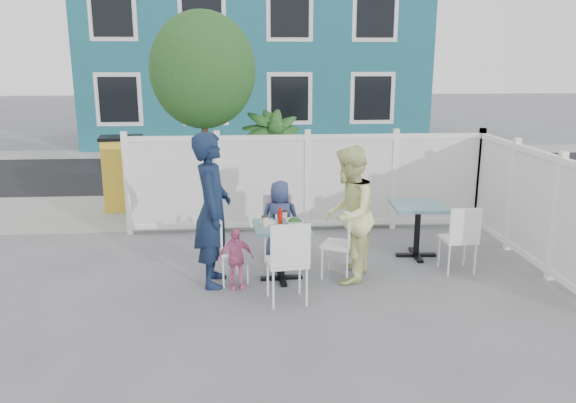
{
  "coord_description": "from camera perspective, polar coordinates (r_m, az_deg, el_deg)",
  "views": [
    {
      "loc": [
        -0.91,
        -6.54,
        2.77
      ],
      "look_at": [
        -0.35,
        0.67,
        0.94
      ],
      "focal_mm": 35.0,
      "sensor_mm": 36.0,
      "label": 1
    }
  ],
  "objects": [
    {
      "name": "spare_table",
      "position": [
        8.21,
        13.07,
        -1.48
      ],
      "size": [
        0.78,
        0.78,
        0.78
      ],
      "rotation": [
        0.0,
        0.0,
        -0.06
      ],
      "color": "slate",
      "rests_on": "ground"
    },
    {
      "name": "plate_side",
      "position": [
        7.22,
        -2.04,
        -2.1
      ],
      "size": [
        0.21,
        0.21,
        0.01
      ],
      "primitive_type": "cylinder",
      "color": "white",
      "rests_on": "main_table"
    },
    {
      "name": "boy",
      "position": [
        7.93,
        -0.81,
        -1.91
      ],
      "size": [
        0.59,
        0.42,
        1.14
      ],
      "primitive_type": "imported",
      "rotation": [
        0.0,
        0.0,
        3.03
      ],
      "color": "navy",
      "rests_on": "ground"
    },
    {
      "name": "chair_back",
      "position": [
        8.01,
        -1.09,
        -2.08
      ],
      "size": [
        0.43,
        0.41,
        0.9
      ],
      "rotation": [
        0.0,
        0.0,
        3.09
      ],
      "color": "white",
      "rests_on": "ground"
    },
    {
      "name": "chair_left",
      "position": [
        7.13,
        -6.5,
        -4.33
      ],
      "size": [
        0.51,
        0.52,
        0.88
      ],
      "rotation": [
        0.0,
        0.0,
        -1.18
      ],
      "color": "white",
      "rests_on": "ground"
    },
    {
      "name": "pepper_shaker",
      "position": [
        7.37,
        -1.41,
        -1.54
      ],
      "size": [
        0.03,
        0.03,
        0.07
      ],
      "primitive_type": "cylinder",
      "color": "black",
      "rests_on": "main_table"
    },
    {
      "name": "main_table",
      "position": [
        7.17,
        -0.68,
        -3.67
      ],
      "size": [
        0.73,
        0.73,
        0.73
      ],
      "rotation": [
        0.0,
        0.0,
        0.06
      ],
      "color": "slate",
      "rests_on": "ground"
    },
    {
      "name": "near_sidewalk",
      "position": [
        10.74,
        0.58,
        -0.7
      ],
      "size": [
        24.0,
        2.6,
        0.01
      ],
      "primitive_type": "cube",
      "color": "gray",
      "rests_on": "ground"
    },
    {
      "name": "toddler",
      "position": [
        6.99,
        -5.35,
        -5.77
      ],
      "size": [
        0.49,
        0.3,
        0.78
      ],
      "primitive_type": "imported",
      "rotation": [
        0.0,
        0.0,
        0.26
      ],
      "color": "pink",
      "rests_on": "ground"
    },
    {
      "name": "utility_cabinet",
      "position": [
        10.99,
        -16.36,
        2.61
      ],
      "size": [
        0.79,
        0.61,
        1.34
      ],
      "primitive_type": "cube",
      "rotation": [
        0.0,
        0.0,
        0.14
      ],
      "color": "gold",
      "rests_on": "ground"
    },
    {
      "name": "street",
      "position": [
        14.34,
        -0.71,
        3.09
      ],
      "size": [
        24.0,
        5.0,
        0.01
      ],
      "primitive_type": "cube",
      "color": "black",
      "rests_on": "ground"
    },
    {
      "name": "chair_near",
      "position": [
        6.44,
        0.03,
        -5.64
      ],
      "size": [
        0.51,
        0.49,
        1.0
      ],
      "rotation": [
        0.0,
        0.0,
        0.13
      ],
      "color": "white",
      "rests_on": "ground"
    },
    {
      "name": "chair_right",
      "position": [
        7.29,
        5.74,
        -3.82
      ],
      "size": [
        0.53,
        0.53,
        0.9
      ],
      "rotation": [
        0.0,
        0.0,
        1.15
      ],
      "color": "white",
      "rests_on": "ground"
    },
    {
      "name": "fence_back",
      "position": [
        9.21,
        1.97,
        1.76
      ],
      "size": [
        5.86,
        0.08,
        1.6
      ],
      "color": "white",
      "rests_on": "ground"
    },
    {
      "name": "building",
      "position": [
        20.54,
        -3.39,
        14.84
      ],
      "size": [
        11.0,
        6.0,
        6.0
      ],
      "color": "#1F5969",
      "rests_on": "ground"
    },
    {
      "name": "woman",
      "position": [
        7.13,
        6.15,
        -1.33
      ],
      "size": [
        0.91,
        1.02,
        1.74
      ],
      "primitive_type": "imported",
      "rotation": [
        0.0,
        0.0,
        -1.93
      ],
      "color": "#CCDA42",
      "rests_on": "ground"
    },
    {
      "name": "potted_shrub_b",
      "position": [
        9.98,
        8.04,
        2.32
      ],
      "size": [
        1.61,
        1.5,
        1.47
      ],
      "primitive_type": "imported",
      "rotation": [
        0.0,
        0.0,
        0.31
      ],
      "color": "#173A17",
      "rests_on": "ground"
    },
    {
      "name": "salt_shaker",
      "position": [
        7.35,
        -1.23,
        -1.6
      ],
      "size": [
        0.03,
        0.03,
        0.07
      ],
      "primitive_type": "cylinder",
      "color": "white",
      "rests_on": "main_table"
    },
    {
      "name": "salad_bowl",
      "position": [
        7.14,
        0.71,
        -2.12
      ],
      "size": [
        0.24,
        0.24,
        0.06
      ],
      "primitive_type": "imported",
      "color": "white",
      "rests_on": "main_table"
    },
    {
      "name": "chair_spare",
      "position": [
        7.73,
        17.17,
        -3.23
      ],
      "size": [
        0.43,
        0.42,
        0.92
      ],
      "rotation": [
        0.0,
        0.0,
        0.04
      ],
      "color": "white",
      "rests_on": "ground"
    },
    {
      "name": "potted_shrub_a",
      "position": [
        9.82,
        -1.75,
        3.59
      ],
      "size": [
        1.26,
        1.26,
        1.92
      ],
      "primitive_type": "imported",
      "rotation": [
        0.0,
        0.0,
        0.19
      ],
      "color": "#173A17",
      "rests_on": "ground"
    },
    {
      "name": "ketchup_bottle",
      "position": [
        7.16,
        -0.79,
        -1.55
      ],
      "size": [
        0.06,
        0.06,
        0.18
      ],
      "primitive_type": "cylinder",
      "color": "#B90F08",
      "rests_on": "main_table"
    },
    {
      "name": "fence_right",
      "position": [
        8.38,
        23.54,
        -0.71
      ],
      "size": [
        0.08,
        3.66,
        1.6
      ],
      "rotation": [
        0.0,
        0.0,
        1.57
      ],
      "color": "white",
      "rests_on": "ground"
    },
    {
      "name": "tree",
      "position": [
        9.86,
        -8.67,
        13.02
      ],
      "size": [
        1.8,
        1.62,
        3.59
      ],
      "color": "#382316",
      "rests_on": "ground"
    },
    {
      "name": "plate_main",
      "position": [
        6.97,
        -0.76,
        -2.71
      ],
      "size": [
        0.24,
        0.24,
        0.01
      ],
      "primitive_type": "cylinder",
      "color": "white",
      "rests_on": "main_table"
    },
    {
      "name": "far_sidewalk",
      "position": [
        17.38,
        -1.37,
        5.06
      ],
      "size": [
        24.0,
        1.6,
        0.01
      ],
      "primitive_type": "cube",
      "color": "gray",
      "rests_on": "ground"
    },
    {
      "name": "ground",
      "position": [
        7.16,
        3.25,
        -8.57
      ],
      "size": [
        80.0,
        80.0,
        0.0
      ],
      "primitive_type": "plane",
      "color": "slate"
    },
    {
      "name": "coffee_cup_a",
      "position": [
        7.04,
        -2.35,
        -2.07
      ],
      "size": [
        0.09,
        0.09,
        0.13
      ],
      "primitive_type": "cylinder",
      "color": "beige",
      "rests_on": "main_table"
    },
    {
      "name": "coffee_cup_b",
      "position": [
        7.33,
        -0.39,
        -1.46
      ],
      "size": [
        0.07,
        0.07,
        0.11
      ],
      "primitive_type": "cylinder",
      "color": "beige",
      "rests_on": "main_table"
    },
    {
      "name": "man",
      "position": [
        6.99,
        -7.69,
        -0.88
      ],
      "size": [
        0.48,
        0.72,
        1.93
      ],
      "primitive_type": "imported",
      "rotation": [
        0.0,
        0.0,
        1.55
      ],
      "color": "#121F39",
      "rests_on": "ground"
    }
  ]
}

